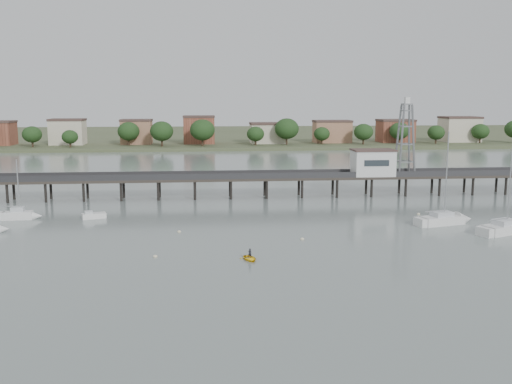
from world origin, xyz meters
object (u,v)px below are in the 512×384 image
at_px(lattice_tower, 405,140).
at_px(sailboat_d, 512,228).
at_px(pier, 248,178).
at_px(sailboat_b, 23,215).
at_px(sailboat_c, 450,220).
at_px(yellow_dinghy, 250,260).
at_px(white_tender, 93,216).

height_order(lattice_tower, sailboat_d, lattice_tower).
xyz_separation_m(pier, sailboat_b, (-37.84, -17.24, -3.13)).
xyz_separation_m(pier, sailboat_c, (29.33, -26.89, -3.16)).
relative_size(lattice_tower, sailboat_d, 0.97).
distance_m(pier, lattice_tower, 32.34).
xyz_separation_m(sailboat_b, yellow_dinghy, (34.45, -26.87, -0.66)).
relative_size(sailboat_d, sailboat_b, 1.58).
xyz_separation_m(lattice_tower, sailboat_d, (4.50, -33.11, -10.47)).
height_order(pier, sailboat_b, sailboat_b).
distance_m(sailboat_d, yellow_dinghy, 40.90).
distance_m(pier, sailboat_c, 39.91).
bearing_deg(lattice_tower, white_tender, -163.07).
relative_size(sailboat_c, sailboat_d, 0.95).
bearing_deg(sailboat_c, white_tender, 155.15).
relative_size(sailboat_d, yellow_dinghy, 5.67).
xyz_separation_m(sailboat_d, sailboat_b, (-73.84, 15.87, 0.03)).
xyz_separation_m(sailboat_d, yellow_dinghy, (-39.39, -11.00, -0.63)).
bearing_deg(sailboat_b, lattice_tower, 10.39).
height_order(sailboat_c, sailboat_d, sailboat_d).
height_order(sailboat_c, sailboat_b, sailboat_c).
relative_size(pier, sailboat_b, 14.87).
distance_m(pier, sailboat_b, 41.70).
distance_m(sailboat_c, white_tender, 56.75).
bearing_deg(yellow_dinghy, sailboat_d, -0.71).
xyz_separation_m(lattice_tower, sailboat_b, (-69.34, -17.24, -10.44)).
bearing_deg(yellow_dinghy, sailboat_c, 11.45).
relative_size(sailboat_b, white_tender, 2.51).
height_order(pier, sailboat_c, sailboat_c).
relative_size(sailboat_b, yellow_dinghy, 3.59).
height_order(sailboat_b, white_tender, sailboat_b).
distance_m(lattice_tower, yellow_dinghy, 57.33).
bearing_deg(sailboat_c, sailboat_d, -58.53).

